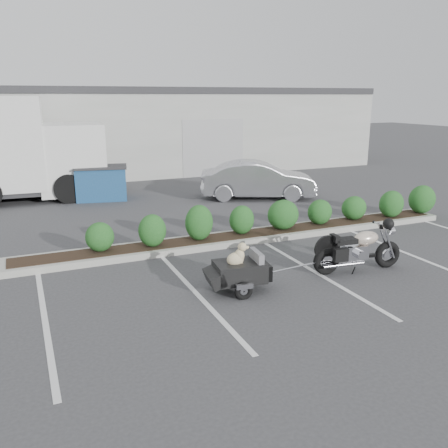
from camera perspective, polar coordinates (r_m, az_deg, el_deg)
name	(u,v)px	position (r m, az deg, el deg)	size (l,w,h in m)	color
ground	(254,272)	(10.09, 3.61, -5.84)	(90.00, 90.00, 0.00)	#38383A
planter_kerb	(250,236)	(12.36, 3.11, -1.50)	(12.00, 1.00, 0.15)	#9E9E93
building	(105,128)	(25.79, -14.07, 11.12)	(26.00, 10.00, 4.00)	#9EA099
motorcycle	(358,250)	(10.40, 15.86, -3.00)	(2.07, 0.76, 1.19)	black
pet_trailer	(239,271)	(9.00, 1.80, -5.65)	(1.67, 0.94, 0.98)	black
sedan	(258,180)	(17.23, 4.10, 5.30)	(1.43, 4.10, 1.35)	#BAB9C1
dumpster	(101,183)	(17.61, -14.52, 4.84)	(2.04, 1.59, 1.20)	navy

